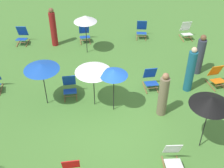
{
  "coord_description": "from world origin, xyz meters",
  "views": [
    {
      "loc": [
        -0.44,
        -7.52,
        7.17
      ],
      "look_at": [
        0.0,
        1.2,
        0.5
      ],
      "focal_mm": 47.88,
      "sensor_mm": 36.0,
      "label": 1
    }
  ],
  "objects_px": {
    "deckchair_9": "(84,34)",
    "person_3": "(200,55)",
    "person_1": "(190,71)",
    "umbrella_2": "(85,19)",
    "deckchair_0": "(70,87)",
    "umbrella_4": "(93,68)",
    "deckchair_7": "(173,157)",
    "deckchair_1": "(151,79)",
    "umbrella_0": "(114,73)",
    "umbrella_1": "(41,67)",
    "deckchair_4": "(142,30)",
    "person_0": "(53,28)",
    "person_2": "(163,95)",
    "deckchair_2": "(186,31)",
    "deckchair_8": "(22,36)",
    "umbrella_3": "(211,101)",
    "deckchair_10": "(216,77)"
  },
  "relations": [
    {
      "from": "deckchair_1",
      "to": "deckchair_9",
      "type": "xyz_separation_m",
      "value": [
        -2.62,
        3.83,
        0.0
      ]
    },
    {
      "from": "deckchair_1",
      "to": "person_1",
      "type": "relative_size",
      "value": 0.45
    },
    {
      "from": "deckchair_8",
      "to": "person_0",
      "type": "distance_m",
      "value": 1.68
    },
    {
      "from": "deckchair_8",
      "to": "umbrella_1",
      "type": "relative_size",
      "value": 0.49
    },
    {
      "from": "deckchair_1",
      "to": "deckchair_0",
      "type": "bearing_deg",
      "value": -179.1
    },
    {
      "from": "umbrella_1",
      "to": "person_0",
      "type": "distance_m",
      "value": 4.32
    },
    {
      "from": "umbrella_4",
      "to": "deckchair_1",
      "type": "bearing_deg",
      "value": 23.38
    },
    {
      "from": "deckchair_2",
      "to": "umbrella_4",
      "type": "bearing_deg",
      "value": -138.4
    },
    {
      "from": "deckchair_7",
      "to": "deckchair_10",
      "type": "relative_size",
      "value": 0.99
    },
    {
      "from": "deckchair_7",
      "to": "person_3",
      "type": "height_order",
      "value": "person_3"
    },
    {
      "from": "deckchair_9",
      "to": "person_3",
      "type": "relative_size",
      "value": 0.48
    },
    {
      "from": "deckchair_8",
      "to": "umbrella_3",
      "type": "height_order",
      "value": "umbrella_3"
    },
    {
      "from": "umbrella_4",
      "to": "person_3",
      "type": "relative_size",
      "value": 1.0
    },
    {
      "from": "deckchair_2",
      "to": "deckchair_8",
      "type": "relative_size",
      "value": 1.0
    },
    {
      "from": "umbrella_1",
      "to": "person_2",
      "type": "relative_size",
      "value": 1.01
    },
    {
      "from": "deckchair_0",
      "to": "deckchair_9",
      "type": "xyz_separation_m",
      "value": [
        0.45,
        4.15,
        0.0
      ]
    },
    {
      "from": "umbrella_2",
      "to": "umbrella_3",
      "type": "height_order",
      "value": "umbrella_3"
    },
    {
      "from": "deckchair_9",
      "to": "person_2",
      "type": "bearing_deg",
      "value": -68.92
    },
    {
      "from": "deckchair_1",
      "to": "deckchair_8",
      "type": "relative_size",
      "value": 1.0
    },
    {
      "from": "person_0",
      "to": "person_1",
      "type": "distance_m",
      "value": 6.57
    },
    {
      "from": "deckchair_2",
      "to": "person_2",
      "type": "relative_size",
      "value": 0.49
    },
    {
      "from": "deckchair_2",
      "to": "deckchair_9",
      "type": "height_order",
      "value": "same"
    },
    {
      "from": "deckchair_8",
      "to": "person_0",
      "type": "bearing_deg",
      "value": -6.91
    },
    {
      "from": "deckchair_1",
      "to": "umbrella_2",
      "type": "bearing_deg",
      "value": 127.51
    },
    {
      "from": "deckchair_9",
      "to": "person_2",
      "type": "relative_size",
      "value": 0.49
    },
    {
      "from": "deckchair_8",
      "to": "deckchair_1",
      "type": "bearing_deg",
      "value": -30.17
    },
    {
      "from": "deckchair_1",
      "to": "umbrella_0",
      "type": "height_order",
      "value": "umbrella_0"
    },
    {
      "from": "umbrella_3",
      "to": "deckchair_1",
      "type": "bearing_deg",
      "value": 109.67
    },
    {
      "from": "deckchair_1",
      "to": "umbrella_0",
      "type": "relative_size",
      "value": 0.49
    },
    {
      "from": "person_1",
      "to": "umbrella_2",
      "type": "bearing_deg",
      "value": 171.61
    },
    {
      "from": "deckchair_0",
      "to": "deckchair_1",
      "type": "xyz_separation_m",
      "value": [
        3.08,
        0.33,
        0.0
      ]
    },
    {
      "from": "deckchair_1",
      "to": "deckchair_8",
      "type": "xyz_separation_m",
      "value": [
        -5.6,
        3.76,
        0.0
      ]
    },
    {
      "from": "deckchair_9",
      "to": "person_1",
      "type": "bearing_deg",
      "value": -51.69
    },
    {
      "from": "deckchair_0",
      "to": "umbrella_4",
      "type": "bearing_deg",
      "value": -39.27
    },
    {
      "from": "person_2",
      "to": "person_3",
      "type": "distance_m",
      "value": 3.08
    },
    {
      "from": "deckchair_8",
      "to": "person_1",
      "type": "xyz_separation_m",
      "value": [
        7.0,
        -4.0,
        0.51
      ]
    },
    {
      "from": "deckchair_2",
      "to": "deckchair_10",
      "type": "xyz_separation_m",
      "value": [
        0.23,
        -3.83,
        0.0
      ]
    },
    {
      "from": "deckchair_7",
      "to": "person_0",
      "type": "height_order",
      "value": "person_0"
    },
    {
      "from": "umbrella_0",
      "to": "person_2",
      "type": "distance_m",
      "value": 1.85
    },
    {
      "from": "umbrella_4",
      "to": "person_1",
      "type": "distance_m",
      "value": 3.7
    },
    {
      "from": "person_3",
      "to": "person_0",
      "type": "bearing_deg",
      "value": 90.51
    },
    {
      "from": "person_0",
      "to": "person_2",
      "type": "bearing_deg",
      "value": 111.97
    },
    {
      "from": "deckchair_2",
      "to": "deckchair_0",
      "type": "bearing_deg",
      "value": -147.49
    },
    {
      "from": "deckchair_7",
      "to": "person_3",
      "type": "bearing_deg",
      "value": 66.65
    },
    {
      "from": "deckchair_4",
      "to": "person_0",
      "type": "xyz_separation_m",
      "value": [
        -4.21,
        -0.61,
        0.53
      ]
    },
    {
      "from": "umbrella_3",
      "to": "deckchair_8",
      "type": "bearing_deg",
      "value": 134.45
    },
    {
      "from": "deckchair_7",
      "to": "umbrella_4",
      "type": "height_order",
      "value": "umbrella_4"
    },
    {
      "from": "umbrella_2",
      "to": "deckchair_2",
      "type": "bearing_deg",
      "value": 13.37
    },
    {
      "from": "umbrella_1",
      "to": "umbrella_2",
      "type": "distance_m",
      "value": 3.76
    },
    {
      "from": "deckchair_1",
      "to": "person_3",
      "type": "height_order",
      "value": "person_3"
    }
  ]
}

